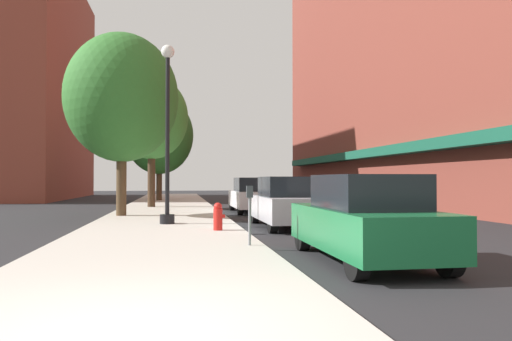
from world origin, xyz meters
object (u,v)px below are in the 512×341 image
car_green (365,219)px  car_white (252,195)px  parking_meter_near (250,208)px  tree_near (122,98)px  tree_mid (152,118)px  tree_far (159,135)px  lamppost (167,130)px  fire_hydrant (218,216)px  car_silver (286,203)px

car_green → car_white: bearing=89.3°
parking_meter_near → car_green: size_ratio=0.30×
parking_meter_near → tree_near: bearing=112.1°
tree_mid → tree_far: size_ratio=0.95×
lamppost → car_white: (3.85, 6.46, -2.39)m
tree_mid → car_green: (4.89, -17.20, -4.05)m
fire_hydrant → parking_meter_near: bearing=-82.5°
lamppost → fire_hydrant: size_ratio=7.47×
fire_hydrant → tree_near: size_ratio=0.11×
tree_near → tree_mid: tree_near is taller
parking_meter_near → tree_far: tree_far is taller
parking_meter_near → tree_near: 10.84m
tree_mid → car_silver: (4.89, -10.63, -4.05)m
tree_far → car_silver: 19.98m
parking_meter_near → tree_near: (-3.80, 9.36, 3.92)m
car_green → car_white: same height
tree_mid → tree_far: bearing=89.4°
lamppost → tree_mid: 10.14m
lamppost → parking_meter_near: 6.22m
fire_hydrant → tree_far: tree_far is taller
fire_hydrant → car_silver: car_silver is taller
tree_near → tree_far: bearing=86.2°
lamppost → tree_mid: bearing=95.9°
lamppost → car_silver: lamppost is taller
tree_mid → tree_far: 8.38m
tree_far → car_silver: (4.80, -19.01, -3.89)m
fire_hydrant → lamppost: bearing=123.0°
car_white → lamppost: bearing=-123.0°
tree_near → car_white: tree_near is taller
tree_far → car_white: (4.80, -11.86, -3.89)m
tree_mid → car_white: bearing=-35.5°
tree_near → car_silver: 8.39m
fire_hydrant → parking_meter_near: size_ratio=0.60×
tree_mid → car_white: size_ratio=1.63×
lamppost → fire_hydrant: 3.82m
lamppost → tree_near: size_ratio=0.80×
tree_far → car_white: 13.37m
fire_hydrant → tree_far: bearing=96.7°
car_silver → fire_hydrant: bearing=-146.6°
lamppost → car_silver: size_ratio=1.37×
tree_near → tree_mid: bearing=81.9°
fire_hydrant → parking_meter_near: 3.26m
parking_meter_near → tree_mid: bearing=100.8°
tree_far → lamppost: bearing=-87.1°
car_green → tree_mid: bearing=105.2°
tree_mid → car_green: size_ratio=1.63×
tree_mid → car_green: 18.33m
car_silver → tree_near: bearing=141.2°
parking_meter_near → tree_far: bearing=96.8°
lamppost → tree_near: (-1.90, 3.88, 1.67)m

